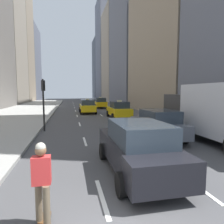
% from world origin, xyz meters
% --- Properties ---
extents(sidewalk_left, '(8.00, 66.00, 0.15)m').
position_xyz_m(sidewalk_left, '(-7.00, 27.00, 0.07)').
color(sidewalk_left, '#9E9E99').
rests_on(sidewalk_left, ground).
extents(lane_markings, '(5.72, 56.00, 0.01)m').
position_xyz_m(lane_markings, '(2.60, 23.00, 0.01)').
color(lane_markings, white).
rests_on(lane_markings, ground).
extents(building_row_right, '(6.00, 85.70, 37.80)m').
position_xyz_m(building_row_right, '(12.00, 43.26, 15.82)').
color(building_row_right, slate).
rests_on(building_row_right, ground).
extents(taxi_lead, '(2.02, 4.40, 1.87)m').
position_xyz_m(taxi_lead, '(1.20, 22.55, 0.88)').
color(taxi_lead, yellow).
rests_on(taxi_lead, ground).
extents(taxi_second, '(2.02, 4.40, 1.87)m').
position_xyz_m(taxi_second, '(4.00, 30.35, 0.88)').
color(taxi_second, yellow).
rests_on(taxi_second, ground).
extents(taxi_third, '(2.02, 4.40, 1.87)m').
position_xyz_m(taxi_third, '(4.00, 17.17, 0.88)').
color(taxi_third, yellow).
rests_on(taxi_third, ground).
extents(sedan_black_near, '(2.02, 4.77, 1.76)m').
position_xyz_m(sedan_black_near, '(1.20, 3.34, 0.89)').
color(sedan_black_near, black).
rests_on(sedan_black_near, ground).
extents(sedan_silver_behind, '(2.02, 4.60, 1.70)m').
position_xyz_m(sedan_silver_behind, '(4.00, 7.77, 0.87)').
color(sedan_silver_behind, '#565B66').
rests_on(sedan_silver_behind, ground).
extents(box_truck, '(2.58, 8.40, 3.15)m').
position_xyz_m(box_truck, '(6.80, 6.15, 1.71)').
color(box_truck, '#262628').
rests_on(box_truck, ground).
extents(skateboarder, '(0.36, 0.80, 1.75)m').
position_xyz_m(skateboarder, '(-1.54, 1.14, 0.96)').
color(skateboarder, brown).
rests_on(skateboarder, ground).
extents(traffic_light_pole, '(0.24, 0.42, 3.60)m').
position_xyz_m(traffic_light_pole, '(-2.75, 11.62, 2.41)').
color(traffic_light_pole, black).
rests_on(traffic_light_pole, ground).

